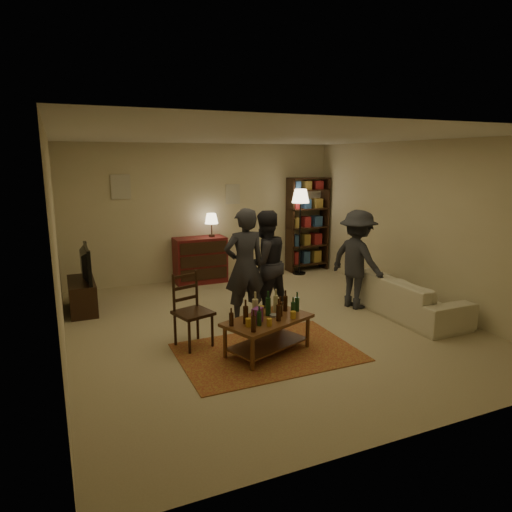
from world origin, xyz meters
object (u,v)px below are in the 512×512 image
person_left (245,267)px  person_by_sofa (357,260)px  coffee_table (267,322)px  floor_lamp (300,202)px  dresser (201,259)px  sofa (405,295)px  person_right (265,263)px  dining_chair (190,307)px  bookshelf (307,223)px  tv_stand (82,288)px

person_left → person_by_sofa: bearing=178.4°
coffee_table → floor_lamp: 4.27m
person_by_sofa → dresser: bearing=24.3°
sofa → person_right: person_right is taller
person_left → coffee_table: bearing=82.4°
dining_chair → bookshelf: bearing=24.5°
coffee_table → sofa: size_ratio=0.60×
person_right → person_by_sofa: bearing=158.7°
dining_chair → tv_stand: (-1.22, 2.05, -0.14)m
bookshelf → person_right: 3.09m
person_left → bookshelf: bearing=-134.5°
person_left → floor_lamp: bearing=-133.6°
bookshelf → person_left: bearing=-134.7°
tv_stand → floor_lamp: 4.57m
floor_lamp → dresser: bearing=174.8°
dresser → dining_chair: bearing=-109.1°
bookshelf → floor_lamp: bearing=-141.5°
dresser → tv_stand: bearing=-157.9°
sofa → floor_lamp: bearing=5.5°
person_left → person_by_sofa: 1.95m
dining_chair → floor_lamp: size_ratio=0.55×
coffee_table → person_left: size_ratio=0.73×
dresser → person_left: size_ratio=0.79×
floor_lamp → person_left: 3.21m
dresser → person_by_sofa: 3.17m
dresser → person_left: person_left is taller
floor_lamp → person_by_sofa: 2.44m
tv_stand → person_left: person_left is taller
tv_stand → person_by_sofa: 4.46m
dining_chair → sofa: 3.43m
coffee_table → tv_stand: tv_stand is taller
dining_chair → person_right: 1.62m
tv_stand → sofa: (4.64, -2.20, -0.08)m
person_right → person_by_sofa: person_right is taller
floor_lamp → person_by_sofa: floor_lamp is taller
coffee_table → floor_lamp: bearing=55.6°
dresser → person_by_sofa: bearing=-53.1°
person_left → person_by_sofa: size_ratio=1.07×
sofa → person_by_sofa: (-0.50, 0.60, 0.50)m
bookshelf → person_right: bookshelf is taller
person_by_sofa → person_left: bearing=75.6°
coffee_table → bookshelf: bearing=54.0°
tv_stand → sofa: size_ratio=0.51×
bookshelf → floor_lamp: (-0.33, -0.26, 0.49)m
tv_stand → sofa: bearing=-25.3°
coffee_table → sofa: coffee_table is taller
person_right → tv_stand: bearing=-36.6°
floor_lamp → person_left: floor_lamp is taller
dresser → person_left: bearing=-91.4°
coffee_table → person_left: (0.16, 1.13, 0.45)m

